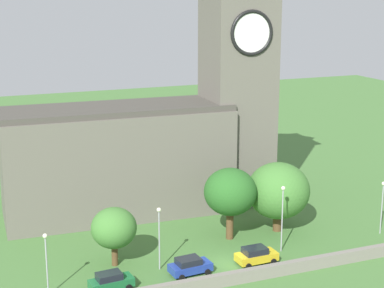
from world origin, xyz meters
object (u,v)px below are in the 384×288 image
at_px(church, 163,128).
at_px(streetlamp_west_mid, 159,228).
at_px(car_green, 111,281).
at_px(tree_riverside_west, 114,228).
at_px(car_blue, 190,266).
at_px(tree_by_tower, 230,192).
at_px(streetlamp_west_end, 46,254).
at_px(car_yellow, 256,255).
at_px(streetlamp_east_mid, 382,199).
at_px(tree_riverside_east, 278,191).
at_px(streetlamp_central, 282,208).

relative_size(church, streetlamp_west_mid, 5.31).
xyz_separation_m(church, car_green, (-12.33, -19.70, -9.52)).
bearing_deg(streetlamp_west_mid, tree_riverside_west, 145.73).
distance_m(church, car_blue, 21.91).
xyz_separation_m(tree_riverside_west, tree_by_tower, (13.81, 1.98, 1.48)).
relative_size(car_blue, streetlamp_west_end, 0.71).
relative_size(streetlamp_west_end, streetlamp_west_mid, 0.93).
bearing_deg(tree_riverside_west, car_yellow, -20.49).
relative_size(church, streetlamp_east_mid, 5.58).
distance_m(church, streetlamp_west_mid, 19.31).
bearing_deg(streetlamp_east_mid, tree_by_tower, 162.82).
bearing_deg(tree_riverside_east, streetlamp_west_mid, -163.60).
relative_size(car_green, tree_riverside_east, 0.52).
bearing_deg(car_yellow, tree_riverside_east, 47.62).
bearing_deg(tree_riverside_east, tree_by_tower, -178.95).
distance_m(church, car_green, 25.11).
distance_m(car_green, streetlamp_west_end, 6.54).
bearing_deg(car_yellow, church, 98.64).
relative_size(streetlamp_west_mid, streetlamp_east_mid, 1.05).
distance_m(car_blue, tree_riverside_west, 8.48).
bearing_deg(streetlamp_west_mid, streetlamp_east_mid, -1.12).
relative_size(car_blue, streetlamp_east_mid, 0.69).
relative_size(streetlamp_central, tree_riverside_east, 0.90).
bearing_deg(car_yellow, streetlamp_west_mid, 166.01).
distance_m(streetlamp_central, tree_riverside_west, 17.72).
distance_m(streetlamp_west_end, tree_riverside_east, 28.04).
height_order(car_blue, streetlamp_west_mid, streetlamp_west_mid).
xyz_separation_m(car_green, car_blue, (8.10, 0.45, -0.04)).
relative_size(tree_riverside_west, tree_by_tower, 0.75).
distance_m(car_green, car_yellow, 15.29).
relative_size(car_yellow, streetlamp_west_mid, 0.66).
height_order(car_yellow, streetlamp_west_mid, streetlamp_west_mid).
bearing_deg(tree_riverside_west, streetlamp_east_mid, -5.93).
bearing_deg(streetlamp_central, car_green, -174.22).
height_order(car_yellow, streetlamp_west_end, streetlamp_west_end).
bearing_deg(streetlamp_central, car_blue, -172.34).
bearing_deg(car_blue, streetlamp_west_mid, 138.03).
bearing_deg(streetlamp_west_mid, tree_riverside_east, 16.40).
bearing_deg(car_yellow, streetlamp_west_end, 177.26).
height_order(church, car_yellow, church).
xyz_separation_m(streetlamp_west_end, streetlamp_central, (24.79, 0.74, 0.72)).
relative_size(car_blue, car_yellow, 1.00).
height_order(streetlamp_west_mid, tree_riverside_east, tree_riverside_east).
bearing_deg(car_yellow, streetlamp_central, 23.81).
bearing_deg(car_blue, tree_riverside_west, 142.60).
xyz_separation_m(car_blue, streetlamp_east_mid, (24.18, 1.63, 3.35)).
relative_size(church, tree_riverside_east, 4.27).
bearing_deg(car_blue, streetlamp_west_end, 176.82).
relative_size(car_yellow, tree_riverside_west, 0.70).
xyz_separation_m(church, streetlamp_east_mid, (19.95, -17.63, -6.20)).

